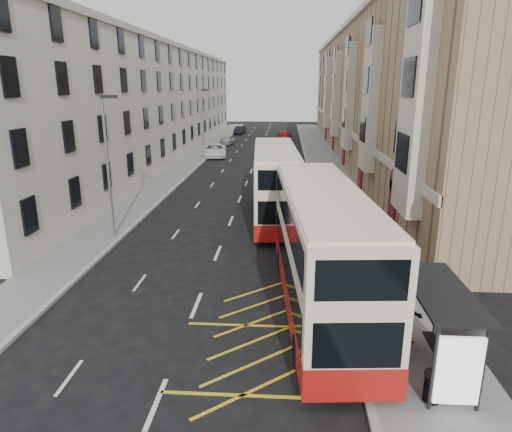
# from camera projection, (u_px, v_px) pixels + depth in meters

# --- Properties ---
(ground) EXTENTS (200.00, 200.00, 0.00)m
(ground) POSITION_uv_depth(u_px,v_px,m) (173.00, 362.00, 14.81)
(ground) COLOR black
(ground) RESTS_ON ground
(pavement_right) EXTENTS (4.00, 120.00, 0.15)m
(pavement_right) POSITION_uv_depth(u_px,v_px,m) (332.00, 179.00, 43.05)
(pavement_right) COLOR slate
(pavement_right) RESTS_ON ground
(pavement_left) EXTENTS (3.00, 120.00, 0.15)m
(pavement_left) POSITION_uv_depth(u_px,v_px,m) (171.00, 177.00, 44.01)
(pavement_left) COLOR slate
(pavement_left) RESTS_ON ground
(kerb_right) EXTENTS (0.25, 120.00, 0.15)m
(kerb_right) POSITION_uv_depth(u_px,v_px,m) (311.00, 179.00, 43.17)
(kerb_right) COLOR #9C9C97
(kerb_right) RESTS_ON ground
(kerb_left) EXTENTS (0.25, 120.00, 0.15)m
(kerb_left) POSITION_uv_depth(u_px,v_px,m) (186.00, 177.00, 43.92)
(kerb_left) COLOR #9C9C97
(kerb_left) RESTS_ON ground
(road_markings) EXTENTS (10.00, 110.00, 0.01)m
(road_markings) POSITION_uv_depth(u_px,v_px,m) (258.00, 155.00, 57.94)
(road_markings) COLOR silver
(road_markings) RESTS_ON ground
(terrace_right) EXTENTS (10.75, 79.00, 15.25)m
(terrace_right) POSITION_uv_depth(u_px,v_px,m) (380.00, 94.00, 55.29)
(terrace_right) COLOR #9A7B59
(terrace_right) RESTS_ON ground
(terrace_left) EXTENTS (9.18, 79.00, 13.25)m
(terrace_left) POSITION_uv_depth(u_px,v_px,m) (152.00, 102.00, 57.45)
(terrace_left) COLOR beige
(terrace_left) RESTS_ON ground
(bus_shelter) EXTENTS (1.65, 4.25, 2.70)m
(bus_shelter) POSITION_uv_depth(u_px,v_px,m) (447.00, 317.00, 13.32)
(bus_shelter) COLOR black
(bus_shelter) RESTS_ON pavement_right
(guard_railing) EXTENTS (0.06, 6.56, 1.01)m
(guard_railing) POSITION_uv_depth(u_px,v_px,m) (346.00, 273.00, 19.69)
(guard_railing) COLOR #BC1508
(guard_railing) RESTS_ON pavement_right
(street_lamp_near) EXTENTS (0.93, 0.18, 8.00)m
(street_lamp_near) POSITION_uv_depth(u_px,v_px,m) (108.00, 160.00, 25.42)
(street_lamp_near) COLOR gray
(street_lamp_near) RESTS_ON pavement_left
(street_lamp_far) EXTENTS (0.93, 0.18, 8.00)m
(street_lamp_far) POSITION_uv_depth(u_px,v_px,m) (203.00, 120.00, 54.18)
(street_lamp_far) COLOR gray
(street_lamp_far) RESTS_ON pavement_left
(double_decker_front) EXTENTS (3.81, 12.52, 4.92)m
(double_decker_front) POSITION_uv_depth(u_px,v_px,m) (322.00, 250.00, 17.69)
(double_decker_front) COLOR beige
(double_decker_front) RESTS_ON ground
(double_decker_rear) EXTENTS (3.43, 12.07, 4.76)m
(double_decker_rear) POSITION_uv_depth(u_px,v_px,m) (275.00, 183.00, 30.02)
(double_decker_rear) COLOR beige
(double_decker_rear) RESTS_ON ground
(litter_bin) EXTENTS (0.54, 0.54, 0.89)m
(litter_bin) POSITION_uv_depth(u_px,v_px,m) (433.00, 386.00, 12.67)
(litter_bin) COLOR black
(litter_bin) RESTS_ON pavement_right
(pedestrian_near) EXTENTS (0.81, 0.75, 1.85)m
(pedestrian_near) POSITION_uv_depth(u_px,v_px,m) (373.00, 327.00, 14.89)
(pedestrian_near) COLOR black
(pedestrian_near) RESTS_ON pavement_right
(pedestrian_mid) EXTENTS (0.96, 0.78, 1.89)m
(pedestrian_mid) POSITION_uv_depth(u_px,v_px,m) (408.00, 318.00, 15.42)
(pedestrian_mid) COLOR black
(pedestrian_mid) RESTS_ON pavement_right
(pedestrian_far) EXTENTS (1.11, 0.79, 1.75)m
(pedestrian_far) POSITION_uv_depth(u_px,v_px,m) (399.00, 298.00, 16.98)
(pedestrian_far) COLOR black
(pedestrian_far) RESTS_ON pavement_right
(white_van) EXTENTS (3.43, 6.14, 1.62)m
(white_van) POSITION_uv_depth(u_px,v_px,m) (215.00, 150.00, 56.47)
(white_van) COLOR white
(white_van) RESTS_ON ground
(car_silver) EXTENTS (2.35, 4.38, 1.42)m
(car_silver) POSITION_uv_depth(u_px,v_px,m) (227.00, 140.00, 67.42)
(car_silver) COLOR #AAAEB2
(car_silver) RESTS_ON ground
(car_dark) EXTENTS (2.00, 4.38, 1.39)m
(car_dark) POSITION_uv_depth(u_px,v_px,m) (240.00, 130.00, 82.48)
(car_dark) COLOR black
(car_dark) RESTS_ON ground
(car_red) EXTENTS (2.57, 5.09, 1.42)m
(car_red) POSITION_uv_depth(u_px,v_px,m) (284.00, 135.00, 74.96)
(car_red) COLOR maroon
(car_red) RESTS_ON ground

